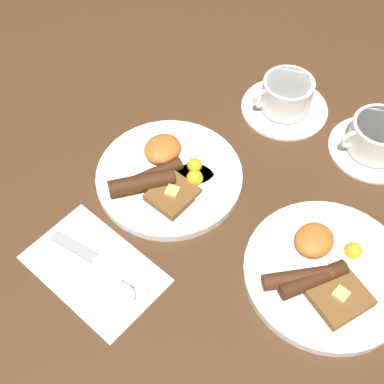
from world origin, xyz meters
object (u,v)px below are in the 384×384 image
object	(u,v)px
knife	(94,258)
spoon	(111,286)
teacup_near	(286,98)
teacup_far	(376,139)
breakfast_plate_far	(326,271)
breakfast_plate_near	(168,175)

from	to	relation	value
knife	spoon	xyz separation A→B (m)	(0.02, 0.05, 0.00)
teacup_near	knife	world-z (taller)	teacup_near
teacup_far	knife	distance (m)	0.52
breakfast_plate_far	teacup_far	world-z (taller)	teacup_far
breakfast_plate_far	teacup_far	bearing A→B (deg)	-169.05
teacup_far	knife	bearing A→B (deg)	-27.68
breakfast_plate_near	breakfast_plate_far	distance (m)	0.30
spoon	breakfast_plate_far	bearing A→B (deg)	36.26
breakfast_plate_near	spoon	xyz separation A→B (m)	(0.21, 0.06, -0.00)
knife	breakfast_plate_near	bearing A→B (deg)	86.44
breakfast_plate_far	spoon	world-z (taller)	breakfast_plate_far
teacup_far	spoon	distance (m)	0.52
spoon	teacup_near	bearing A→B (deg)	83.82
teacup_far	spoon	xyz separation A→B (m)	(0.48, -0.19, -0.02)
breakfast_plate_far	teacup_near	xyz separation A→B (m)	(-0.26, -0.23, 0.02)
breakfast_plate_near	knife	xyz separation A→B (m)	(0.19, 0.01, -0.01)
teacup_near	knife	size ratio (longest dim) A/B	0.91
breakfast_plate_far	knife	size ratio (longest dim) A/B	1.41
breakfast_plate_far	spoon	size ratio (longest dim) A/B	1.48
teacup_far	spoon	bearing A→B (deg)	-21.46
teacup_near	spoon	bearing A→B (deg)	-1.34
breakfast_plate_far	knife	bearing A→B (deg)	-57.02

